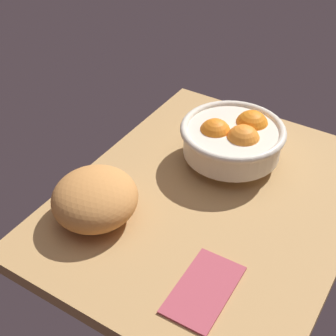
{
  "coord_description": "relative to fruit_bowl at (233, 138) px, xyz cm",
  "views": [
    {
      "loc": [
        67.08,
        31.56,
        67.01
      ],
      "look_at": [
        1.78,
        -9.18,
        5.0
      ],
      "focal_mm": 52.59,
      "sensor_mm": 36.0,
      "label": 1
    }
  ],
  "objects": [
    {
      "name": "ground_plane",
      "position": [
        13.03,
        1.95,
        -7.64
      ],
      "size": [
        69.84,
        54.93,
        3.0
      ],
      "primitive_type": "cube",
      "color": "tan"
    },
    {
      "name": "fruit_bowl",
      "position": [
        0.0,
        0.0,
        0.0
      ],
      "size": [
        22.46,
        22.46,
        10.77
      ],
      "color": "silver",
      "rests_on": "ground"
    },
    {
      "name": "bread_loaf",
      "position": [
        29.45,
        -14.27,
        -1.44
      ],
      "size": [
        19.48,
        19.04,
        9.41
      ],
      "primitive_type": "ellipsoid",
      "rotation": [
        0.0,
        0.0,
        3.32
      ],
      "color": "#CA8544",
      "rests_on": "ground"
    },
    {
      "name": "napkin_folded",
      "position": [
        33.88,
        11.66,
        -5.68
      ],
      "size": [
        15.72,
        9.09,
        0.93
      ],
      "primitive_type": "cube",
      "rotation": [
        0.0,
        0.0,
        0.02
      ],
      "color": "#AC4552",
      "rests_on": "ground"
    }
  ]
}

